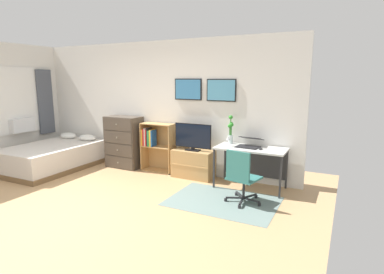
% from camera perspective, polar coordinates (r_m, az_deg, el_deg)
% --- Properties ---
extents(ground_plane, '(7.20, 7.20, 0.00)m').
position_cam_1_polar(ground_plane, '(5.20, -21.37, -11.90)').
color(ground_plane, tan).
extents(wall_back_with_posters, '(6.12, 0.09, 2.70)m').
position_cam_1_polar(wall_back_with_posters, '(6.68, -6.39, 5.63)').
color(wall_back_with_posters, silver).
rests_on(wall_back_with_posters, ground_plane).
extents(area_rug, '(1.70, 1.20, 0.01)m').
position_cam_1_polar(area_rug, '(5.09, 5.67, -11.63)').
color(area_rug, slate).
rests_on(area_rug, ground_plane).
extents(bed, '(1.42, 2.06, 0.65)m').
position_cam_1_polar(bed, '(7.44, -24.22, -3.25)').
color(bed, brown).
rests_on(bed, ground_plane).
extents(dresser, '(0.79, 0.46, 1.13)m').
position_cam_1_polar(dresser, '(6.99, -12.39, -0.89)').
color(dresser, '#4C4238').
rests_on(dresser, ground_plane).
extents(bookshelf, '(0.71, 0.30, 1.02)m').
position_cam_1_polar(bookshelf, '(6.59, -6.74, -1.25)').
color(bookshelf, tan).
rests_on(bookshelf, ground_plane).
extents(tv_stand, '(0.82, 0.41, 0.55)m').
position_cam_1_polar(tv_stand, '(6.16, 0.25, -4.94)').
color(tv_stand, tan).
rests_on(tv_stand, ground_plane).
extents(television, '(0.77, 0.16, 0.53)m').
position_cam_1_polar(television, '(6.02, 0.15, -0.06)').
color(television, black).
rests_on(television, tv_stand).
extents(desk, '(1.22, 0.60, 0.74)m').
position_cam_1_polar(desk, '(5.64, 10.95, -3.11)').
color(desk, silver).
rests_on(desk, ground_plane).
extents(office_chair, '(0.58, 0.57, 0.86)m').
position_cam_1_polar(office_chair, '(4.89, 9.03, -7.00)').
color(office_chair, '#232326').
rests_on(office_chair, ground_plane).
extents(laptop, '(0.44, 0.46, 0.17)m').
position_cam_1_polar(laptop, '(5.62, 10.50, -1.05)').
color(laptop, black).
rests_on(laptop, desk).
extents(computer_mouse, '(0.06, 0.10, 0.03)m').
position_cam_1_polar(computer_mouse, '(5.42, 12.48, -2.10)').
color(computer_mouse, '#262628').
rests_on(computer_mouse, desk).
extents(bamboo_vase, '(0.10, 0.10, 0.53)m').
position_cam_1_polar(bamboo_vase, '(5.79, 7.11, 1.37)').
color(bamboo_vase, silver).
rests_on(bamboo_vase, desk).
extents(wine_glass, '(0.07, 0.07, 0.18)m').
position_cam_1_polar(wine_glass, '(5.60, 6.68, -0.29)').
color(wine_glass, silver).
rests_on(wine_glass, desk).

